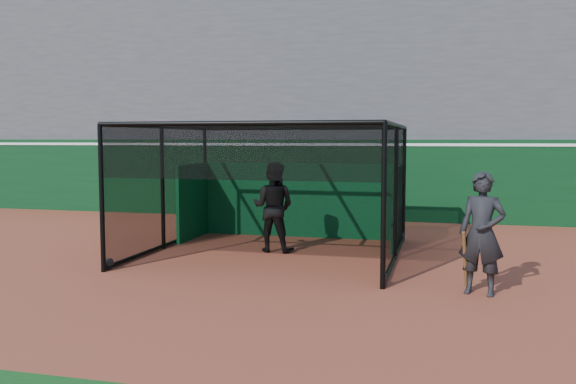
# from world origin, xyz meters

# --- Properties ---
(ground) EXTENTS (120.00, 120.00, 0.00)m
(ground) POSITION_xyz_m (0.00, 0.00, 0.00)
(ground) COLOR brown
(ground) RESTS_ON ground
(outfield_wall) EXTENTS (50.00, 0.50, 2.50)m
(outfield_wall) POSITION_xyz_m (0.00, 8.50, 1.29)
(outfield_wall) COLOR #093315
(outfield_wall) RESTS_ON ground
(grandstand) EXTENTS (50.00, 7.85, 8.95)m
(grandstand) POSITION_xyz_m (0.00, 12.27, 4.48)
(grandstand) COLOR #4C4C4F
(grandstand) RESTS_ON ground
(batting_cage) EXTENTS (5.37, 5.22, 2.80)m
(batting_cage) POSITION_xyz_m (-0.35, 2.29, 1.40)
(batting_cage) COLOR black
(batting_cage) RESTS_ON ground
(batter) EXTENTS (1.03, 0.83, 2.00)m
(batter) POSITION_xyz_m (-0.43, 2.57, 1.00)
(batter) COLOR black
(batter) RESTS_ON ground
(on_deck_player) EXTENTS (0.83, 0.64, 2.01)m
(on_deck_player) POSITION_xyz_m (3.88, -0.26, 1.00)
(on_deck_player) COLOR black
(on_deck_player) RESTS_ON ground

